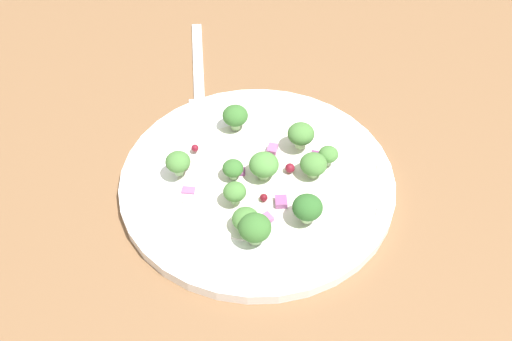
# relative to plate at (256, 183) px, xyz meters

# --- Properties ---
(ground_plane) EXTENTS (1.80, 1.80, 0.02)m
(ground_plane) POSITION_rel_plate_xyz_m (-0.00, 0.01, -0.02)
(ground_plane) COLOR brown
(plate) EXTENTS (0.27, 0.27, 0.02)m
(plate) POSITION_rel_plate_xyz_m (0.00, 0.00, 0.00)
(plate) COLOR white
(plate) RESTS_ON ground_plane
(dressing_pool) EXTENTS (0.16, 0.16, 0.00)m
(dressing_pool) POSITION_rel_plate_xyz_m (0.00, 0.00, 0.00)
(dressing_pool) COLOR white
(dressing_pool) RESTS_ON plate
(broccoli_floret_0) EXTENTS (0.03, 0.03, 0.03)m
(broccoli_floret_0) POSITION_rel_plate_xyz_m (-0.07, -0.04, 0.02)
(broccoli_floret_0) COLOR #9EC684
(broccoli_floret_0) RESTS_ON plate
(broccoli_floret_1) EXTENTS (0.03, 0.03, 0.03)m
(broccoli_floret_1) POSITION_rel_plate_xyz_m (-0.01, 0.01, 0.02)
(broccoli_floret_1) COLOR #9EC684
(broccoli_floret_1) RESTS_ON plate
(broccoli_floret_2) EXTENTS (0.03, 0.03, 0.03)m
(broccoli_floret_2) POSITION_rel_plate_xyz_m (-0.02, 0.05, 0.02)
(broccoli_floret_2) COLOR #ADD18E
(broccoli_floret_2) RESTS_ON plate
(broccoli_floret_3) EXTENTS (0.02, 0.02, 0.02)m
(broccoli_floret_3) POSITION_rel_plate_xyz_m (0.03, -0.01, 0.02)
(broccoli_floret_3) COLOR #8EB77A
(broccoli_floret_3) RESTS_ON plate
(broccoli_floret_4) EXTENTS (0.03, 0.03, 0.03)m
(broccoli_floret_4) POSITION_rel_plate_xyz_m (-0.05, 0.03, 0.03)
(broccoli_floret_4) COLOR #ADD18E
(broccoli_floret_4) RESTS_ON plate
(broccoli_floret_5) EXTENTS (0.02, 0.02, 0.03)m
(broccoli_floret_5) POSITION_rel_plate_xyz_m (0.06, 0.00, 0.02)
(broccoli_floret_5) COLOR #ADD18E
(broccoli_floret_5) RESTS_ON plate
(broccoli_floret_6) EXTENTS (0.03, 0.03, 0.03)m
(broccoli_floret_6) POSITION_rel_plate_xyz_m (0.04, 0.06, 0.02)
(broccoli_floret_6) COLOR #ADD18E
(broccoli_floret_6) RESTS_ON plate
(broccoli_floret_7) EXTENTS (0.02, 0.02, 0.02)m
(broccoli_floret_7) POSITION_rel_plate_xyz_m (0.00, -0.02, 0.02)
(broccoli_floret_7) COLOR #8EB77A
(broccoli_floret_7) RESTS_ON plate
(broccoli_floret_8) EXTENTS (0.03, 0.03, 0.03)m
(broccoli_floret_8) POSITION_rel_plate_xyz_m (0.07, 0.02, 0.02)
(broccoli_floret_8) COLOR #9EC684
(broccoli_floret_8) RESTS_ON plate
(broccoli_floret_9) EXTENTS (0.02, 0.02, 0.02)m
(broccoli_floret_9) POSITION_rel_plate_xyz_m (0.01, -0.07, 0.02)
(broccoli_floret_9) COLOR #8EB77A
(broccoli_floret_9) RESTS_ON plate
(broccoli_floret_10) EXTENTS (0.02, 0.02, 0.02)m
(broccoli_floret_10) POSITION_rel_plate_xyz_m (-0.04, 0.06, 0.02)
(broccoli_floret_10) COLOR #8EB77A
(broccoli_floret_10) RESTS_ON plate
(cranberry_0) EXTENTS (0.01, 0.01, 0.01)m
(cranberry_0) POSITION_rel_plate_xyz_m (-0.02, -0.07, 0.01)
(cranberry_0) COLOR maroon
(cranberry_0) RESTS_ON plate
(cranberry_1) EXTENTS (0.01, 0.01, 0.01)m
(cranberry_1) POSITION_rel_plate_xyz_m (-0.03, 0.00, 0.01)
(cranberry_1) COLOR maroon
(cranberry_1) RESTS_ON plate
(cranberry_2) EXTENTS (0.01, 0.01, 0.01)m
(cranberry_2) POSITION_rel_plate_xyz_m (0.00, -0.07, 0.01)
(cranberry_2) COLOR #4C0A14
(cranberry_2) RESTS_ON plate
(cranberry_3) EXTENTS (0.01, 0.01, 0.01)m
(cranberry_3) POSITION_rel_plate_xyz_m (0.02, 0.01, 0.01)
(cranberry_3) COLOR maroon
(cranberry_3) RESTS_ON plate
(cranberry_4) EXTENTS (0.01, 0.01, 0.01)m
(cranberry_4) POSITION_rel_plate_xyz_m (-0.02, 0.03, 0.01)
(cranberry_4) COLOR maroon
(cranberry_4) RESTS_ON plate
(onion_bit_0) EXTENTS (0.02, 0.01, 0.00)m
(onion_bit_0) POSITION_rel_plate_xyz_m (0.05, 0.02, 0.01)
(onion_bit_0) COLOR #A35B93
(onion_bit_0) RESTS_ON plate
(onion_bit_1) EXTENTS (0.01, 0.01, 0.01)m
(onion_bit_1) POSITION_rel_plate_xyz_m (-0.04, 0.05, 0.01)
(onion_bit_1) COLOR #843D75
(onion_bit_1) RESTS_ON plate
(onion_bit_2) EXTENTS (0.01, 0.01, 0.01)m
(onion_bit_2) POSITION_rel_plate_xyz_m (-0.04, 0.01, 0.01)
(onion_bit_2) COLOR #A35B93
(onion_bit_2) RESTS_ON plate
(onion_bit_3) EXTENTS (0.01, 0.01, 0.00)m
(onion_bit_3) POSITION_rel_plate_xyz_m (-0.00, -0.02, 0.01)
(onion_bit_3) COLOR #843D75
(onion_bit_3) RESTS_ON plate
(onion_bit_4) EXTENTS (0.01, 0.01, 0.00)m
(onion_bit_4) POSITION_rel_plate_xyz_m (0.03, -0.06, 0.01)
(onion_bit_4) COLOR #A35B93
(onion_bit_4) RESTS_ON plate
(onion_bit_5) EXTENTS (0.02, 0.01, 0.01)m
(onion_bit_5) POSITION_rel_plate_xyz_m (0.02, 0.03, 0.01)
(onion_bit_5) COLOR #934C84
(onion_bit_5) RESTS_ON plate
(fork) EXTENTS (0.18, 0.08, 0.01)m
(fork) POSITION_rel_plate_xyz_m (-0.16, -0.11, -0.01)
(fork) COLOR silver
(fork) RESTS_ON ground_plane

